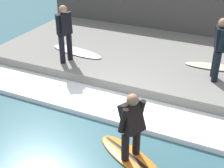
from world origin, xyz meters
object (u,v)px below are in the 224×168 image
(surfboard_riding, at_px, (130,157))
(surfer_riding, at_px, (132,123))
(surfer_waiting_near, at_px, (65,31))
(surfer_waiting_far, at_px, (219,46))
(surfboard_waiting_far, at_px, (216,67))
(surfboard_waiting_near, at_px, (77,51))

(surfboard_riding, relative_size, surfer_riding, 1.24)
(surfer_waiting_near, bearing_deg, surfer_riding, -130.42)
(surfboard_riding, relative_size, surfer_waiting_far, 1.06)
(surfer_riding, distance_m, surfer_waiting_far, 3.44)
(surfboard_waiting_far, bearing_deg, surfer_waiting_far, -176.98)
(surfer_waiting_near, height_order, surfboard_waiting_near, surfer_waiting_near)
(surfer_riding, height_order, surfer_waiting_far, surfer_waiting_far)
(surfboard_waiting_near, bearing_deg, surfer_waiting_near, -174.24)
(surfboard_riding, distance_m, surfer_waiting_far, 3.63)
(surfer_waiting_near, relative_size, surfboard_waiting_far, 0.94)
(surfboard_riding, relative_size, surfer_waiting_near, 1.05)
(surfboard_riding, height_order, surfboard_waiting_far, surfboard_waiting_far)
(surfboard_riding, bearing_deg, surfboard_waiting_near, 43.58)
(surfer_waiting_near, xyz_separation_m, surfboard_waiting_near, (0.68, 0.07, -0.88))
(surfboard_riding, height_order, surfer_waiting_far, surfer_waiting_far)
(surfer_riding, bearing_deg, surfer_waiting_near, 49.58)
(surfboard_waiting_near, height_order, surfer_waiting_far, surfer_waiting_far)
(surfboard_riding, distance_m, surfer_waiting_near, 4.20)
(surfboard_riding, xyz_separation_m, surfer_riding, (0.00, 0.00, 0.78))
(surfer_riding, bearing_deg, surfboard_waiting_far, -12.95)
(surfer_riding, bearing_deg, surfboard_riding, -116.57)
(surfboard_waiting_near, bearing_deg, surfboard_waiting_far, -80.30)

